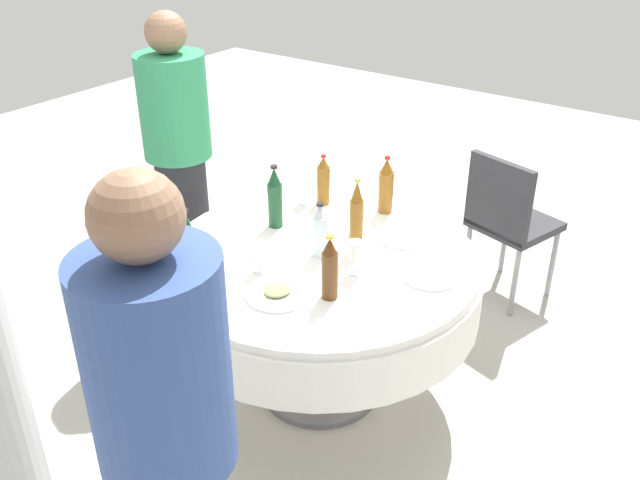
{
  "coord_description": "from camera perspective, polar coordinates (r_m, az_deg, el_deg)",
  "views": [
    {
      "loc": [
        2.09,
        1.49,
        2.21
      ],
      "look_at": [
        0.0,
        0.0,
        0.81
      ],
      "focal_mm": 38.8,
      "sensor_mm": 36.0,
      "label": 1
    }
  ],
  "objects": [
    {
      "name": "wine_glass_far",
      "position": [
        2.78,
        2.92,
        -0.95
      ],
      "size": [
        0.06,
        0.06,
        0.15
      ],
      "color": "white",
      "rests_on": "dining_table"
    },
    {
      "name": "bottle_amber_south",
      "position": [
        2.92,
        3.02,
        1.8
      ],
      "size": [
        0.06,
        0.06,
        0.34
      ],
      "color": "#8C5619",
      "rests_on": "dining_table"
    },
    {
      "name": "plate_mid",
      "position": [
        2.84,
        9.07,
        -2.86
      ],
      "size": [
        0.23,
        0.23,
        0.02
      ],
      "color": "white",
      "rests_on": "dining_table"
    },
    {
      "name": "person_outer",
      "position": [
        3.62,
        -11.48,
        5.93
      ],
      "size": [
        0.34,
        0.34,
        1.62
      ],
      "rotation": [
        0.0,
        0.0,
        2.98
      ],
      "color": "#26262B",
      "rests_on": "ground_plane"
    },
    {
      "name": "bottle_brown_outer",
      "position": [
        2.61,
        0.81,
        -2.39
      ],
      "size": [
        0.06,
        0.06,
        0.27
      ],
      "color": "#593314",
      "rests_on": "dining_table"
    },
    {
      "name": "bottle_amber_rear",
      "position": [
        3.29,
        5.47,
        4.42
      ],
      "size": [
        0.07,
        0.07,
        0.28
      ],
      "color": "#8C5619",
      "rests_on": "dining_table"
    },
    {
      "name": "wine_glass_west",
      "position": [
        2.8,
        -5.02,
        -0.97
      ],
      "size": [
        0.07,
        0.07,
        0.13
      ],
      "color": "white",
      "rests_on": "dining_table"
    },
    {
      "name": "ground_plane",
      "position": [
        3.39,
        -0.0,
        -12.12
      ],
      "size": [
        10.0,
        10.0,
        0.0
      ],
      "primitive_type": "plane",
      "color": "#B7B2A8"
    },
    {
      "name": "bottle_clear_north",
      "position": [
        2.91,
        0.02,
        0.77
      ],
      "size": [
        0.07,
        0.07,
        0.24
      ],
      "color": "silver",
      "rests_on": "dining_table"
    },
    {
      "name": "fork_rear",
      "position": [
        2.6,
        6.06,
        -5.92
      ],
      "size": [
        0.17,
        0.08,
        0.0
      ],
      "primitive_type": "cube",
      "rotation": [
        0.0,
        0.0,
        0.36
      ],
      "color": "silver",
      "rests_on": "dining_table"
    },
    {
      "name": "spoon_south",
      "position": [
        3.22,
        0.54,
        1.5
      ],
      "size": [
        0.15,
        0.12,
        0.0
      ],
      "primitive_type": "cube",
      "rotation": [
        0.0,
        0.0,
        0.63
      ],
      "color": "silver",
      "rests_on": "dining_table"
    },
    {
      "name": "plate_front",
      "position": [
        3.1,
        6.71,
        0.19
      ],
      "size": [
        0.2,
        0.2,
        0.02
      ],
      "color": "white",
      "rests_on": "dining_table"
    },
    {
      "name": "bottle_dark_green_near",
      "position": [
        2.8,
        -10.79,
        -0.41
      ],
      "size": [
        0.06,
        0.06,
        0.3
      ],
      "color": "#194728",
      "rests_on": "dining_table"
    },
    {
      "name": "wine_glass_near",
      "position": [
        3.37,
        -1.36,
        4.35
      ],
      "size": [
        0.06,
        0.06,
        0.13
      ],
      "color": "white",
      "rests_on": "dining_table"
    },
    {
      "name": "chair_far",
      "position": [
        3.91,
        15.19,
        1.86
      ],
      "size": [
        0.5,
        0.5,
        0.87
      ],
      "rotation": [
        0.0,
        0.0,
        1.28
      ],
      "color": "#2D2D33",
      "rests_on": "ground_plane"
    },
    {
      "name": "bottle_dark_green_far",
      "position": [
        3.14,
        -3.74,
        3.45
      ],
      "size": [
        0.07,
        0.07,
        0.3
      ],
      "color": "#194728",
      "rests_on": "dining_table"
    },
    {
      "name": "wine_glass_north",
      "position": [
        3.1,
        3.2,
        2.43
      ],
      "size": [
        0.07,
        0.07,
        0.15
      ],
      "color": "white",
      "rests_on": "dining_table"
    },
    {
      "name": "dining_table",
      "position": [
        3.04,
        -0.0,
        -3.63
      ],
      "size": [
        1.39,
        1.39,
        0.74
      ],
      "color": "white",
      "rests_on": "ground_plane"
    },
    {
      "name": "person_south",
      "position": [
        1.87,
        -12.15,
        -17.51
      ],
      "size": [
        0.34,
        0.34,
        1.68
      ],
      "rotation": [
        0.0,
        0.0,
        -1.23
      ],
      "color": "#26262B",
      "rests_on": "ground_plane"
    },
    {
      "name": "bottle_amber_west",
      "position": [
        3.36,
        0.28,
        4.87
      ],
      "size": [
        0.06,
        0.06,
        0.25
      ],
      "color": "#8C5619",
      "rests_on": "dining_table"
    },
    {
      "name": "plate_east",
      "position": [
        3.07,
        -8.07,
        -0.18
      ],
      "size": [
        0.22,
        0.22,
        0.02
      ],
      "color": "white",
      "rests_on": "dining_table"
    },
    {
      "name": "plate_left",
      "position": [
        2.69,
        -3.51,
        -4.39
      ],
      "size": [
        0.25,
        0.25,
        0.04
      ],
      "color": "white",
      "rests_on": "dining_table"
    }
  ]
}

